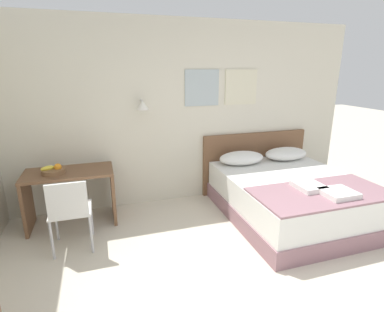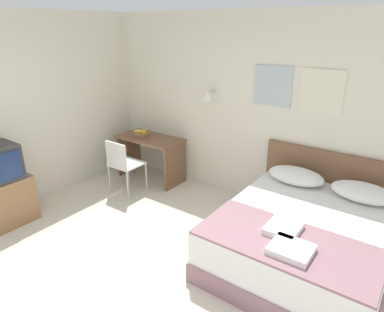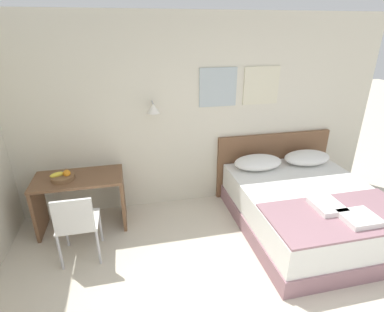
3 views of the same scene
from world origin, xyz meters
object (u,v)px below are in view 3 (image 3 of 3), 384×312
pillow_left (258,162)px  desk_chair (77,222)px  headboard (272,163)px  folded_towel_mid_bed (359,218)px  throw_blanket (342,215)px  desk (80,193)px  folded_towel_near_foot (327,206)px  pillow_right (307,158)px  fruit_bowl (63,177)px  bed (307,210)px

pillow_left → desk_chair: desk_chair is taller
headboard → pillow_left: size_ratio=2.57×
headboard → folded_towel_mid_bed: (0.10, -1.73, 0.14)m
pillow_left → desk_chair: bearing=-163.6°
throw_blanket → desk: bearing=155.8°
pillow_left → folded_towel_near_foot: size_ratio=1.99×
folded_towel_near_foot → pillow_right: bearing=67.9°
folded_towel_near_foot → fruit_bowl: fruit_bowl is taller
bed → pillow_right: (0.39, 0.73, 0.39)m
bed → fruit_bowl: 3.11m
pillow_left → pillow_right: size_ratio=1.00×
fruit_bowl → pillow_right: bearing=1.0°
folded_towel_near_foot → desk_chair: bearing=170.3°
folded_towel_mid_bed → fruit_bowl: (-3.10, 1.39, 0.14)m
pillow_left → folded_towel_near_foot: (0.31, -1.17, -0.04)m
pillow_right → pillow_left: bearing=180.0°
headboard → throw_blanket: size_ratio=1.10×
headboard → folded_towel_mid_bed: headboard is taller
pillow_right → fruit_bowl: size_ratio=2.44×
throw_blanket → folded_towel_near_foot: folded_towel_near_foot is taller
pillow_right → folded_towel_mid_bed: (-0.29, -1.45, -0.04)m
desk → folded_towel_near_foot: bearing=-22.4°
fruit_bowl → headboard: bearing=6.6°
bed → desk_chair: desk_chair is taller
folded_towel_mid_bed → desk: 3.25m
throw_blanket → pillow_left: bearing=106.6°
folded_towel_mid_bed → throw_blanket: bearing=125.1°
pillow_left → folded_towel_mid_bed: (0.49, -1.45, -0.04)m
bed → pillow_left: bearing=118.1°
headboard → throw_blanket: bearing=-90.0°
desk_chair → desk: bearing=93.2°
headboard → folded_towel_near_foot: bearing=-93.3°
headboard → pillow_left: bearing=-143.4°
headboard → folded_towel_near_foot: (-0.08, -1.46, 0.14)m
pillow_left → fruit_bowl: bearing=-178.7°
pillow_right → desk: bearing=-179.4°
headboard → fruit_bowl: headboard is taller
bed → folded_towel_near_foot: folded_towel_near_foot is taller
bed → pillow_right: pillow_right is taller
folded_towel_near_foot → folded_towel_mid_bed: same height
headboard → folded_towel_near_foot: size_ratio=5.11×
folded_towel_near_foot → fruit_bowl: (-2.92, 1.11, 0.14)m
pillow_right → folded_towel_near_foot: 1.26m
folded_towel_near_foot → bed: bearing=79.0°
headboard → desk: headboard is taller
headboard → throw_blanket: (0.00, -1.60, 0.10)m
pillow_left → folded_towel_near_foot: bearing=-75.3°
desk → pillow_left: bearing=0.8°
pillow_left → desk: bearing=-179.2°
desk_chair → headboard: bearing=19.6°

